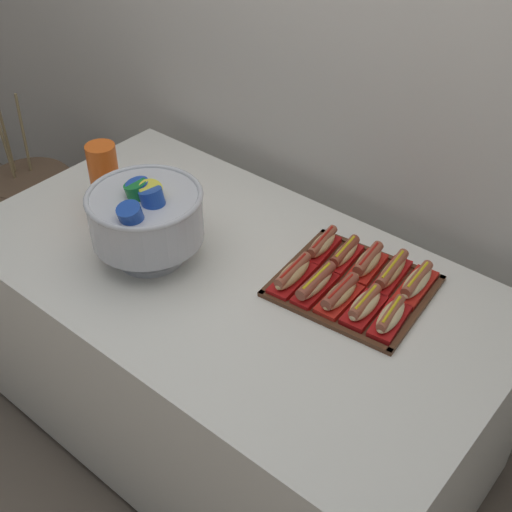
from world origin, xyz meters
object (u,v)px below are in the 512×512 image
serving_tray (353,287)px  hot_dog_8 (392,272)px  punch_bowl (146,216)px  floor_vase (40,224)px  hot_dog_5 (322,245)px  hot_dog_6 (344,254)px  hot_dog_7 (368,263)px  donut (144,182)px  hot_dog_3 (365,306)px  hot_dog_1 (316,284)px  hot_dog_2 (340,295)px  buffet_table (232,354)px  hot_dog_9 (416,283)px  cup_stack (105,180)px  hot_dog_4 (390,317)px  hot_dog_0 (293,274)px

serving_tray → hot_dog_8: size_ratio=2.32×
punch_bowl → floor_vase: bearing=166.2°
floor_vase → hot_dog_5: bearing=2.8°
hot_dog_5 → hot_dog_6: bearing=5.5°
hot_dog_7 → donut: size_ratio=1.17×
floor_vase → donut: size_ratio=7.52×
serving_tray → hot_dog_3: bearing=-42.2°
floor_vase → hot_dog_5: (1.46, 0.07, 0.56)m
hot_dog_3 → hot_dog_8: bearing=95.5°
hot_dog_1 → hot_dog_2: size_ratio=1.05×
hot_dog_7 → hot_dog_8: hot_dog_7 is taller
buffet_table → donut: 0.66m
hot_dog_6 → hot_dog_9: bearing=5.5°
hot_dog_6 → donut: bearing=-173.0°
hot_dog_1 → punch_bowl: 0.52m
buffet_table → hot_dog_2: hot_dog_2 is taller
hot_dog_8 → punch_bowl: 0.71m
serving_tray → cup_stack: bearing=-166.7°
hot_dog_4 → cup_stack: cup_stack is taller
hot_dog_5 → hot_dog_7: 0.15m
hot_dog_8 → cup_stack: bearing=-162.2°
serving_tray → hot_dog_7: bearing=95.5°
buffet_table → punch_bowl: (-0.21, -0.11, 0.51)m
hot_dog_6 → donut: hot_dog_6 is taller
buffet_table → hot_dog_8: 0.61m
hot_dog_0 → punch_bowl: bearing=-156.3°
hot_dog_9 → buffet_table: bearing=-150.7°
hot_dog_2 → cup_stack: (-0.82, -0.11, 0.09)m
punch_bowl → hot_dog_0: bearing=23.7°
hot_dog_5 → hot_dog_9: size_ratio=0.89×
floor_vase → donut: floor_vase is taller
hot_dog_4 → hot_dog_6: bearing=149.3°
hot_dog_0 → hot_dog_8: hot_dog_0 is taller
hot_dog_2 → hot_dog_4: (0.15, 0.01, -0.00)m
hot_dog_4 → hot_dog_8: (-0.09, 0.16, 0.00)m
hot_dog_6 → donut: 0.76m
serving_tray → hot_dog_0: (-0.14, -0.10, 0.03)m
hot_dog_6 → cup_stack: (-0.73, -0.27, 0.09)m
hot_dog_9 → donut: 0.99m
hot_dog_4 → punch_bowl: punch_bowl is taller
hot_dog_9 → cup_stack: size_ratio=0.74×
hot_dog_8 → cup_stack: (-0.88, -0.28, 0.09)m
serving_tray → hot_dog_9: bearing=34.3°
cup_stack → hot_dog_4: bearing=7.3°
buffet_table → punch_bowl: bearing=-153.7°
hot_dog_0 → donut: size_ratio=1.27×
buffet_table → hot_dog_0: (0.18, 0.07, 0.39)m
hot_dog_5 → cup_stack: bearing=-158.3°
buffet_table → donut: bearing=164.2°
floor_vase → hot_dog_7: (1.61, 0.09, 0.56)m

